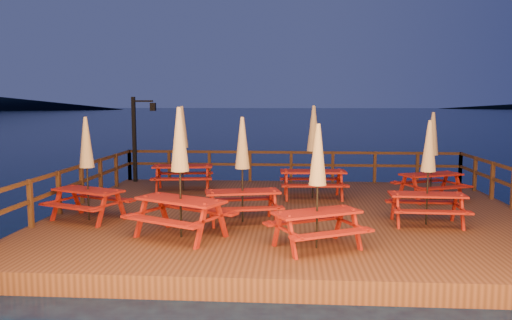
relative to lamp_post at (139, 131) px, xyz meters
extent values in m
plane|color=black|center=(5.39, -4.55, -2.20)|extent=(500.00, 500.00, 0.00)
cube|color=#4A2917|center=(5.39, -4.55, -2.00)|extent=(12.00, 10.00, 0.40)
cylinder|color=#3C2813|center=(-0.21, 0.05, -2.50)|extent=(0.24, 0.24, 1.40)
cylinder|color=#3C2813|center=(5.39, -9.15, -2.50)|extent=(0.24, 0.24, 1.40)
cylinder|color=#3C2813|center=(5.39, 0.05, -2.50)|extent=(0.24, 0.24, 1.40)
cylinder|color=#3C2813|center=(10.99, 0.05, -2.50)|extent=(0.24, 0.24, 1.40)
cube|color=#3C2813|center=(5.39, 0.30, -0.75)|extent=(11.70, 0.06, 0.09)
cube|color=#3C2813|center=(5.39, 0.30, -1.19)|extent=(11.70, 0.06, 0.09)
cube|color=#3C2813|center=(0.71, 0.30, -1.25)|extent=(0.10, 0.10, 1.10)
cube|color=#3C2813|center=(5.39, 0.30, -1.25)|extent=(0.10, 0.10, 1.10)
cube|color=#3C2813|center=(10.07, 0.30, -1.25)|extent=(0.10, 0.10, 1.10)
cube|color=#3C2813|center=(-0.46, -4.55, -0.75)|extent=(0.06, 9.70, 0.09)
cube|color=#3C2813|center=(-0.46, -4.55, -1.19)|extent=(0.06, 9.70, 0.09)
cube|color=#3C2813|center=(-0.46, -4.55, -1.25)|extent=(0.10, 0.10, 1.10)
cube|color=#3C2813|center=(-0.46, -0.67, -1.25)|extent=(0.10, 0.10, 1.10)
cube|color=#3C2813|center=(11.24, -0.67, -1.25)|extent=(0.10, 0.10, 1.10)
cube|color=black|center=(-0.16, 0.00, -0.30)|extent=(0.12, 0.12, 3.00)
cube|color=black|center=(0.19, 0.00, 1.05)|extent=(0.70, 0.06, 0.06)
cube|color=black|center=(0.54, 0.00, 0.85)|extent=(0.18, 0.18, 0.28)
sphere|color=#F2B861|center=(0.54, 0.00, 0.85)|extent=(0.14, 0.14, 0.14)
cube|color=maroon|center=(0.54, -5.82, -1.07)|extent=(1.86, 1.28, 0.05)
cube|color=maroon|center=(0.76, -5.29, -1.36)|extent=(1.70, 0.91, 0.05)
cube|color=maroon|center=(0.32, -6.35, -1.36)|extent=(1.70, 0.91, 0.05)
cube|color=maroon|center=(0.00, -5.25, -1.43)|extent=(0.09, 0.11, 0.72)
cube|color=maroon|center=(-0.25, -5.84, -1.43)|extent=(0.09, 0.11, 0.72)
cube|color=maroon|center=(1.33, -5.80, -1.43)|extent=(0.09, 0.11, 0.72)
cube|color=maroon|center=(1.09, -6.39, -1.43)|extent=(0.09, 0.11, 0.72)
cylinder|color=black|center=(0.54, -5.82, -0.59)|extent=(0.04, 0.04, 2.40)
cone|color=tan|center=(0.54, -5.82, 0.08)|extent=(0.35, 0.35, 1.20)
sphere|color=black|center=(0.54, -5.82, 0.64)|extent=(0.07, 0.07, 0.07)
cube|color=maroon|center=(1.94, -1.68, -1.01)|extent=(1.96, 0.98, 0.05)
cube|color=maroon|center=(1.85, -1.06, -1.32)|extent=(1.90, 0.54, 0.05)
cube|color=maroon|center=(2.02, -2.30, -1.32)|extent=(1.90, 0.54, 0.05)
cube|color=maroon|center=(1.11, -1.44, -1.40)|extent=(0.08, 0.11, 0.78)
cube|color=maroon|center=(1.21, -2.13, -1.40)|extent=(0.08, 0.11, 0.78)
cube|color=maroon|center=(2.67, -1.23, -1.40)|extent=(0.08, 0.11, 0.78)
cube|color=maroon|center=(2.76, -1.92, -1.40)|extent=(0.08, 0.11, 0.78)
cylinder|color=black|center=(1.94, -1.68, -0.49)|extent=(0.05, 0.05, 2.61)
cone|color=tan|center=(1.94, -1.68, 0.24)|extent=(0.38, 0.38, 1.31)
sphere|color=black|center=(1.94, -1.68, 0.85)|extent=(0.07, 0.07, 0.07)
cube|color=maroon|center=(3.09, -7.18, -1.00)|extent=(2.03, 1.53, 0.05)
cube|color=maroon|center=(3.38, -6.62, -1.32)|extent=(1.82, 1.13, 0.05)
cube|color=maroon|center=(2.80, -7.75, -1.32)|extent=(1.82, 1.13, 0.05)
cube|color=maroon|center=(2.55, -6.51, -1.40)|extent=(0.10, 0.12, 0.79)
cube|color=maroon|center=(2.23, -7.13, -1.40)|extent=(0.10, 0.12, 0.79)
cube|color=maroon|center=(3.96, -7.24, -1.40)|extent=(0.10, 0.12, 0.79)
cube|color=maroon|center=(3.64, -7.86, -1.40)|extent=(0.10, 0.12, 0.79)
cylinder|color=black|center=(3.09, -7.18, -0.48)|extent=(0.05, 0.05, 2.64)
cone|color=tan|center=(3.09, -7.18, 0.26)|extent=(0.38, 0.38, 1.32)
sphere|color=black|center=(3.09, -7.18, 0.88)|extent=(0.07, 0.07, 0.07)
cube|color=maroon|center=(9.43, -2.67, -1.06)|extent=(1.90, 1.33, 0.05)
cube|color=maroon|center=(9.20, -2.13, -1.35)|extent=(1.73, 0.95, 0.05)
cube|color=maroon|center=(9.67, -3.21, -1.35)|extent=(1.73, 0.95, 0.05)
cube|color=maroon|center=(8.63, -2.67, -1.43)|extent=(0.09, 0.11, 0.74)
cube|color=maroon|center=(8.88, -3.26, -1.43)|extent=(0.09, 0.11, 0.74)
cube|color=maroon|center=(9.98, -2.08, -1.43)|extent=(0.09, 0.11, 0.74)
cube|color=maroon|center=(10.24, -2.68, -1.43)|extent=(0.09, 0.11, 0.74)
cylinder|color=black|center=(9.43, -2.67, -0.57)|extent=(0.04, 0.04, 2.46)
cone|color=tan|center=(9.43, -2.67, 0.12)|extent=(0.35, 0.35, 1.23)
sphere|color=black|center=(9.43, -2.67, 0.69)|extent=(0.07, 0.07, 0.07)
cube|color=maroon|center=(4.25, -5.76, -1.07)|extent=(1.84, 1.05, 0.05)
cube|color=maroon|center=(4.12, -5.20, -1.36)|extent=(1.75, 0.66, 0.05)
cube|color=maroon|center=(4.38, -6.32, -1.36)|extent=(1.75, 0.66, 0.05)
cube|color=maroon|center=(3.47, -5.62, -1.43)|extent=(0.08, 0.11, 0.72)
cube|color=maroon|center=(3.62, -6.23, -1.43)|extent=(0.08, 0.11, 0.72)
cube|color=maroon|center=(4.88, -5.28, -1.43)|extent=(0.08, 0.11, 0.72)
cube|color=maroon|center=(5.03, -5.90, -1.43)|extent=(0.08, 0.11, 0.72)
cylinder|color=black|center=(4.25, -5.76, -0.59)|extent=(0.04, 0.04, 2.41)
cone|color=tan|center=(4.25, -5.76, 0.08)|extent=(0.35, 0.35, 1.20)
sphere|color=black|center=(4.25, -5.76, 0.64)|extent=(0.07, 0.07, 0.07)
cube|color=maroon|center=(5.89, -7.77, -1.09)|extent=(1.80, 1.36, 0.05)
cube|color=maroon|center=(5.63, -7.27, -1.37)|extent=(1.62, 1.01, 0.05)
cube|color=maroon|center=(6.15, -8.27, -1.37)|extent=(1.62, 1.01, 0.05)
cube|color=maroon|center=(5.13, -7.82, -1.44)|extent=(0.09, 0.11, 0.70)
cube|color=maroon|center=(5.41, -8.37, -1.44)|extent=(0.09, 0.11, 0.70)
cube|color=maroon|center=(6.37, -7.17, -1.44)|extent=(0.09, 0.11, 0.70)
cube|color=maroon|center=(6.66, -7.72, -1.44)|extent=(0.09, 0.11, 0.70)
cylinder|color=black|center=(5.89, -7.77, -0.62)|extent=(0.04, 0.04, 2.34)
cone|color=tan|center=(5.89, -7.77, 0.03)|extent=(0.34, 0.34, 1.17)
sphere|color=black|center=(5.89, -7.77, 0.58)|extent=(0.07, 0.07, 0.07)
cube|color=maroon|center=(6.03, -2.68, -1.00)|extent=(1.94, 0.85, 0.05)
cube|color=maroon|center=(5.99, -2.05, -1.32)|extent=(1.91, 0.40, 0.05)
cube|color=maroon|center=(6.07, -3.31, -1.32)|extent=(1.91, 0.40, 0.05)
cube|color=maroon|center=(5.22, -2.38, -1.40)|extent=(0.07, 0.11, 0.79)
cube|color=maroon|center=(5.26, -3.07, -1.40)|extent=(0.07, 0.11, 0.79)
cube|color=maroon|center=(6.80, -2.28, -1.40)|extent=(0.07, 0.11, 0.79)
cube|color=maroon|center=(6.84, -2.98, -1.40)|extent=(0.07, 0.11, 0.79)
cylinder|color=black|center=(6.03, -2.68, -0.48)|extent=(0.05, 0.05, 2.64)
cone|color=tan|center=(6.03, -2.68, 0.26)|extent=(0.38, 0.38, 1.32)
sphere|color=black|center=(6.03, -2.68, 0.87)|extent=(0.07, 0.07, 0.07)
cube|color=maroon|center=(8.52, -5.72, -1.09)|extent=(1.71, 0.71, 0.05)
cube|color=maroon|center=(8.53, -5.16, -1.37)|extent=(1.69, 0.32, 0.05)
cube|color=maroon|center=(8.50, -6.28, -1.37)|extent=(1.69, 0.32, 0.05)
cube|color=maroon|center=(7.82, -5.39, -1.44)|extent=(0.06, 0.10, 0.70)
cube|color=maroon|center=(7.80, -6.01, -1.44)|extent=(0.06, 0.10, 0.70)
cube|color=maroon|center=(9.23, -5.44, -1.44)|extent=(0.06, 0.10, 0.70)
cube|color=maroon|center=(9.21, -6.05, -1.44)|extent=(0.06, 0.10, 0.70)
cylinder|color=black|center=(8.52, -5.72, -0.62)|extent=(0.04, 0.04, 2.34)
cone|color=tan|center=(8.52, -5.72, 0.03)|extent=(0.34, 0.34, 1.17)
sphere|color=black|center=(8.52, -5.72, 0.58)|extent=(0.07, 0.07, 0.07)
camera|label=1|loc=(5.38, -17.26, 1.03)|focal=35.00mm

